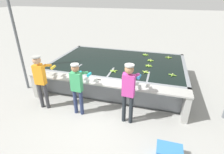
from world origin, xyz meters
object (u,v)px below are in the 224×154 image
banana_bunch_floating_7 (114,71)px  worker_2 (129,88)px  worker_0 (41,77)px  banana_bunch_floating_1 (125,76)px  banana_bunch_floating_5 (172,75)px  crate (169,154)px  banana_bunch_floating_0 (150,60)px  banana_bunch_floating_4 (146,72)px  banana_bunch_floating_3 (145,55)px  worker_1 (77,85)px  support_post_left (19,48)px  banana_bunch_floating_6 (149,66)px  knife_1 (101,80)px  banana_bunch_floating_2 (169,57)px  knife_0 (43,74)px

banana_bunch_floating_7 → worker_2: bearing=-59.6°
banana_bunch_floating_7 → worker_0: bearing=-143.1°
banana_bunch_floating_1 → worker_0: bearing=-154.8°
banana_bunch_floating_5 → crate: 2.68m
banana_bunch_floating_7 → crate: bearing=-50.9°
banana_bunch_floating_0 → banana_bunch_floating_4: bearing=-92.2°
banana_bunch_floating_5 → banana_bunch_floating_3: bearing=120.5°
worker_1 → banana_bunch_floating_3: bearing=65.9°
support_post_left → banana_bunch_floating_5: bearing=8.0°
worker_1 → support_post_left: support_post_left is taller
banana_bunch_floating_6 → knife_1: (-1.28, -1.59, -0.01)m
worker_0 → banana_bunch_floating_2: bearing=42.7°
banana_bunch_floating_1 → banana_bunch_floating_6: (0.65, 1.12, -0.00)m
banana_bunch_floating_4 → banana_bunch_floating_7: size_ratio=0.97×
banana_bunch_floating_4 → support_post_left: size_ratio=0.08×
banana_bunch_floating_7 → banana_bunch_floating_0: bearing=51.6°
crate → banana_bunch_floating_1: bearing=125.4°
banana_bunch_floating_4 → crate: (0.84, -2.57, -0.74)m
worker_1 → worker_0: bearing=-178.8°
worker_0 → banana_bunch_floating_7: 2.33m
banana_bunch_floating_2 → knife_0: (-4.03, -2.85, -0.01)m
worker_0 → worker_2: 2.65m
worker_2 → worker_0: bearing=-178.9°
banana_bunch_floating_7 → crate: banana_bunch_floating_7 is taller
banana_bunch_floating_5 → crate: banana_bunch_floating_5 is taller
knife_0 → support_post_left: size_ratio=0.10×
banana_bunch_floating_5 → banana_bunch_floating_2: bearing=93.9°
banana_bunch_floating_3 → knife_0: banana_bunch_floating_3 is taller
banana_bunch_floating_2 → support_post_left: support_post_left is taller
banana_bunch_floating_2 → worker_2: bearing=-107.1°
banana_bunch_floating_7 → crate: (1.91, -2.35, -0.74)m
worker_1 → banana_bunch_floating_6: size_ratio=5.73×
support_post_left → banana_bunch_floating_0: bearing=23.6°
banana_bunch_floating_7 → banana_bunch_floating_1: bearing=-33.6°
crate → support_post_left: 5.70m
banana_bunch_floating_1 → support_post_left: size_ratio=0.08×
banana_bunch_floating_3 → banana_bunch_floating_6: size_ratio=1.00×
crate → banana_bunch_floating_2: bearing=91.3°
banana_bunch_floating_3 → knife_1: 3.01m
worker_1 → knife_1: (0.51, 0.60, -0.08)m
banana_bunch_floating_6 → worker_1: bearing=-129.3°
banana_bunch_floating_2 → knife_1: 3.40m
banana_bunch_floating_5 → crate: size_ratio=0.51×
banana_bunch_floating_5 → knife_0: bearing=-165.4°
banana_bunch_floating_0 → banana_bunch_floating_4: same height
worker_0 → banana_bunch_floating_1: (2.32, 1.09, -0.15)m
worker_2 → banana_bunch_floating_1: worker_2 is taller
banana_bunch_floating_1 → banana_bunch_floating_2: 2.67m
worker_2 → banana_bunch_floating_3: (0.06, 3.41, -0.17)m
crate → banana_bunch_floating_5: bearing=89.6°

